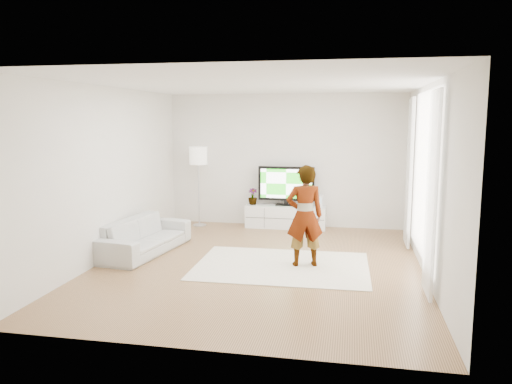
% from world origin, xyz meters
% --- Properties ---
extents(floor, '(6.00, 6.00, 0.00)m').
position_xyz_m(floor, '(0.00, 0.00, 0.00)').
color(floor, '#AA7D4C').
rests_on(floor, ground).
extents(ceiling, '(6.00, 6.00, 0.00)m').
position_xyz_m(ceiling, '(0.00, 0.00, 2.80)').
color(ceiling, white).
rests_on(ceiling, wall_back).
extents(wall_left, '(0.02, 6.00, 2.80)m').
position_xyz_m(wall_left, '(-2.50, 0.00, 1.40)').
color(wall_left, silver).
rests_on(wall_left, floor).
extents(wall_right, '(0.02, 6.00, 2.80)m').
position_xyz_m(wall_right, '(2.50, 0.00, 1.40)').
color(wall_right, silver).
rests_on(wall_right, floor).
extents(wall_back, '(5.00, 0.02, 2.80)m').
position_xyz_m(wall_back, '(0.00, 3.00, 1.40)').
color(wall_back, silver).
rests_on(wall_back, floor).
extents(wall_front, '(5.00, 0.02, 2.80)m').
position_xyz_m(wall_front, '(0.00, -3.00, 1.40)').
color(wall_front, silver).
rests_on(wall_front, floor).
extents(window, '(0.01, 2.60, 2.50)m').
position_xyz_m(window, '(2.48, 0.30, 1.45)').
color(window, white).
rests_on(window, wall_right).
extents(curtain_near, '(0.04, 0.70, 2.60)m').
position_xyz_m(curtain_near, '(2.40, -1.00, 1.35)').
color(curtain_near, white).
rests_on(curtain_near, floor).
extents(curtain_far, '(0.04, 0.70, 2.60)m').
position_xyz_m(curtain_far, '(2.40, 1.60, 1.35)').
color(curtain_far, white).
rests_on(curtain_far, floor).
extents(media_console, '(1.68, 0.48, 0.47)m').
position_xyz_m(media_console, '(0.06, 2.76, 0.24)').
color(media_console, white).
rests_on(media_console, floor).
extents(television, '(1.18, 0.23, 0.82)m').
position_xyz_m(television, '(0.06, 2.79, 0.92)').
color(television, black).
rests_on(television, media_console).
extents(game_console, '(0.06, 0.18, 0.24)m').
position_xyz_m(game_console, '(0.79, 2.76, 0.59)').
color(game_console, white).
rests_on(game_console, media_console).
extents(potted_plant, '(0.24, 0.24, 0.35)m').
position_xyz_m(potted_plant, '(-0.66, 2.77, 0.65)').
color(potted_plant, '#3F7238').
rests_on(potted_plant, media_console).
extents(rug, '(2.71, 1.98, 0.01)m').
position_xyz_m(rug, '(0.37, -0.02, 0.01)').
color(rug, white).
rests_on(rug, floor).
extents(player, '(0.66, 0.52, 1.58)m').
position_xyz_m(player, '(0.71, 0.07, 0.80)').
color(player, '#334772').
rests_on(player, rug).
extents(sofa, '(1.05, 2.10, 0.59)m').
position_xyz_m(sofa, '(-2.06, 0.34, 0.29)').
color(sofa, beige).
rests_on(sofa, floor).
extents(floor_lamp, '(0.38, 0.38, 1.70)m').
position_xyz_m(floor_lamp, '(-1.79, 2.60, 1.44)').
color(floor_lamp, silver).
rests_on(floor_lamp, floor).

